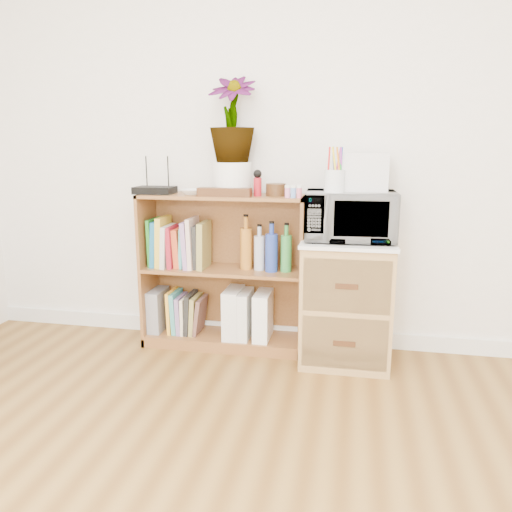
# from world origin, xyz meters

# --- Properties ---
(skirting_board) EXTENTS (4.00, 0.02, 0.10)m
(skirting_board) POSITION_xyz_m (0.00, 2.24, 0.05)
(skirting_board) COLOR white
(skirting_board) RESTS_ON ground
(bookshelf) EXTENTS (1.00, 0.30, 0.95)m
(bookshelf) POSITION_xyz_m (-0.35, 2.10, 0.47)
(bookshelf) COLOR brown
(bookshelf) RESTS_ON ground
(wicker_unit) EXTENTS (0.50, 0.45, 0.70)m
(wicker_unit) POSITION_xyz_m (0.40, 2.02, 0.35)
(wicker_unit) COLOR #9E7542
(wicker_unit) RESTS_ON ground
(microwave) EXTENTS (0.51, 0.36, 0.27)m
(microwave) POSITION_xyz_m (0.40, 2.02, 0.86)
(microwave) COLOR white
(microwave) RESTS_ON wicker_unit
(pen_cup) EXTENTS (0.11, 0.11, 0.12)m
(pen_cup) POSITION_xyz_m (0.31, 1.95, 1.05)
(pen_cup) COLOR silver
(pen_cup) RESTS_ON microwave
(small_appliance) EXTENTS (0.26, 0.22, 0.21)m
(small_appliance) POSITION_xyz_m (0.46, 2.07, 1.09)
(small_appliance) COLOR silver
(small_appliance) RESTS_ON microwave
(router) EXTENTS (0.23, 0.16, 0.04)m
(router) POSITION_xyz_m (-0.77, 2.08, 0.97)
(router) COLOR black
(router) RESTS_ON bookshelf
(white_bowl) EXTENTS (0.13, 0.13, 0.03)m
(white_bowl) POSITION_xyz_m (-0.53, 2.07, 0.97)
(white_bowl) COLOR white
(white_bowl) RESTS_ON bookshelf
(plant_pot) EXTENTS (0.22, 0.22, 0.19)m
(plant_pot) POSITION_xyz_m (-0.29, 2.12, 1.04)
(plant_pot) COLOR white
(plant_pot) RESTS_ON bookshelf
(potted_plant) EXTENTS (0.27, 0.27, 0.49)m
(potted_plant) POSITION_xyz_m (-0.29, 2.12, 1.38)
(potted_plant) COLOR #2E7536
(potted_plant) RESTS_ON plant_pot
(trinket_box) EXTENTS (0.31, 0.08, 0.05)m
(trinket_box) POSITION_xyz_m (-0.31, 2.00, 0.97)
(trinket_box) COLOR #39220F
(trinket_box) RESTS_ON bookshelf
(kokeshi_doll) EXTENTS (0.05, 0.05, 0.11)m
(kokeshi_doll) POSITION_xyz_m (-0.13, 2.06, 1.00)
(kokeshi_doll) COLOR maroon
(kokeshi_doll) RESTS_ON bookshelf
(wooden_bowl) EXTENTS (0.12, 0.12, 0.07)m
(wooden_bowl) POSITION_xyz_m (-0.03, 2.11, 0.98)
(wooden_bowl) COLOR #39210F
(wooden_bowl) RESTS_ON bookshelf
(paint_jars) EXTENTS (0.11, 0.04, 0.06)m
(paint_jars) POSITION_xyz_m (0.08, 2.01, 0.98)
(paint_jars) COLOR pink
(paint_jars) RESTS_ON bookshelf
(file_box) EXTENTS (0.08, 0.21, 0.27)m
(file_box) POSITION_xyz_m (-0.79, 2.10, 0.20)
(file_box) COLOR gray
(file_box) RESTS_ON bookshelf
(magazine_holder_left) EXTENTS (0.10, 0.24, 0.30)m
(magazine_holder_left) POSITION_xyz_m (-0.29, 2.09, 0.22)
(magazine_holder_left) COLOR silver
(magazine_holder_left) RESTS_ON bookshelf
(magazine_holder_mid) EXTENTS (0.09, 0.23, 0.29)m
(magazine_holder_mid) POSITION_xyz_m (-0.22, 2.09, 0.22)
(magazine_holder_mid) COLOR silver
(magazine_holder_mid) RESTS_ON bookshelf
(magazine_holder_right) EXTENTS (0.09, 0.23, 0.29)m
(magazine_holder_right) POSITION_xyz_m (-0.10, 2.09, 0.22)
(magazine_holder_right) COLOR white
(magazine_holder_right) RESTS_ON bookshelf
(cookbooks) EXTENTS (0.36, 0.20, 0.31)m
(cookbooks) POSITION_xyz_m (-0.63, 2.10, 0.64)
(cookbooks) COLOR #228127
(cookbooks) RESTS_ON bookshelf
(liquor_bottles) EXTENTS (0.47, 0.07, 0.32)m
(liquor_bottles) POSITION_xyz_m (-0.02, 2.10, 0.64)
(liquor_bottles) COLOR #B36D21
(liquor_bottles) RESTS_ON bookshelf
(lower_books) EXTENTS (0.22, 0.19, 0.27)m
(lower_books) POSITION_xyz_m (-0.60, 2.10, 0.19)
(lower_books) COLOR #F6AC2B
(lower_books) RESTS_ON bookshelf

